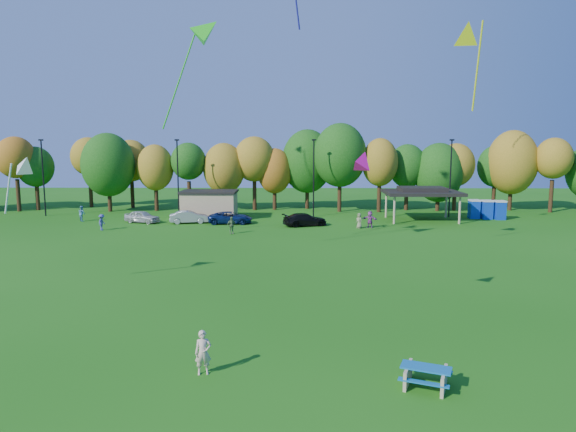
{
  "coord_description": "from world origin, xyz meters",
  "views": [
    {
      "loc": [
        -0.14,
        -20.27,
        8.53
      ],
      "look_at": [
        -0.52,
        6.0,
        4.83
      ],
      "focal_mm": 32.0,
      "sensor_mm": 36.0,
      "label": 1
    }
  ],
  "objects_px": {
    "porta_potties": "(487,209)",
    "car_b": "(189,217)",
    "picnic_table": "(426,375)",
    "car_d": "(305,220)",
    "kite_flyer": "(203,353)",
    "car_c": "(230,218)",
    "car_a": "(142,217)"
  },
  "relations": [
    {
      "from": "porta_potties",
      "to": "kite_flyer",
      "type": "xyz_separation_m",
      "value": [
        -25.38,
        -40.44,
        -0.26
      ]
    },
    {
      "from": "car_b",
      "to": "car_c",
      "type": "height_order",
      "value": "car_b"
    },
    {
      "from": "porta_potties",
      "to": "car_c",
      "type": "height_order",
      "value": "porta_potties"
    },
    {
      "from": "kite_flyer",
      "to": "car_c",
      "type": "xyz_separation_m",
      "value": [
        -3.59,
        36.5,
        -0.18
      ]
    },
    {
      "from": "car_b",
      "to": "car_a",
      "type": "bearing_deg",
      "value": 76.1
    },
    {
      "from": "porta_potties",
      "to": "car_b",
      "type": "height_order",
      "value": "porta_potties"
    },
    {
      "from": "porta_potties",
      "to": "car_b",
      "type": "relative_size",
      "value": 0.9
    },
    {
      "from": "car_b",
      "to": "kite_flyer",
      "type": "bearing_deg",
      "value": -178.56
    },
    {
      "from": "car_a",
      "to": "car_b",
      "type": "height_order",
      "value": "car_b"
    },
    {
      "from": "picnic_table",
      "to": "car_d",
      "type": "relative_size",
      "value": 0.46
    },
    {
      "from": "car_c",
      "to": "car_d",
      "type": "relative_size",
      "value": 1.02
    },
    {
      "from": "kite_flyer",
      "to": "car_b",
      "type": "height_order",
      "value": "kite_flyer"
    },
    {
      "from": "picnic_table",
      "to": "car_d",
      "type": "xyz_separation_m",
      "value": [
        -3.61,
        35.98,
        0.24
      ]
    },
    {
      "from": "porta_potties",
      "to": "car_c",
      "type": "distance_m",
      "value": 29.24
    },
    {
      "from": "car_b",
      "to": "car_c",
      "type": "distance_m",
      "value": 4.51
    },
    {
      "from": "picnic_table",
      "to": "porta_potties",
      "type": "bearing_deg",
      "value": 88.65
    },
    {
      "from": "kite_flyer",
      "to": "car_c",
      "type": "relative_size",
      "value": 0.36
    },
    {
      "from": "kite_flyer",
      "to": "car_d",
      "type": "distance_m",
      "value": 35.35
    },
    {
      "from": "kite_flyer",
      "to": "car_a",
      "type": "distance_m",
      "value": 39.32
    },
    {
      "from": "car_a",
      "to": "car_c",
      "type": "xyz_separation_m",
      "value": [
        9.72,
        -0.51,
        -0.01
      ]
    },
    {
      "from": "porta_potties",
      "to": "car_d",
      "type": "bearing_deg",
      "value": -165.62
    },
    {
      "from": "picnic_table",
      "to": "car_c",
      "type": "height_order",
      "value": "car_c"
    },
    {
      "from": "car_a",
      "to": "picnic_table",
      "type": "bearing_deg",
      "value": -130.82
    },
    {
      "from": "car_b",
      "to": "picnic_table",
      "type": "bearing_deg",
      "value": -167.78
    },
    {
      "from": "kite_flyer",
      "to": "car_d",
      "type": "xyz_separation_m",
      "value": [
        4.43,
        35.07,
        -0.17
      ]
    },
    {
      "from": "porta_potties",
      "to": "car_a",
      "type": "height_order",
      "value": "porta_potties"
    },
    {
      "from": "porta_potties",
      "to": "car_d",
      "type": "height_order",
      "value": "porta_potties"
    },
    {
      "from": "picnic_table",
      "to": "car_a",
      "type": "relative_size",
      "value": 0.54
    },
    {
      "from": "car_a",
      "to": "car_c",
      "type": "relative_size",
      "value": 0.83
    },
    {
      "from": "picnic_table",
      "to": "car_b",
      "type": "distance_m",
      "value": 40.96
    },
    {
      "from": "kite_flyer",
      "to": "picnic_table",
      "type": "bearing_deg",
      "value": -19.49
    },
    {
      "from": "kite_flyer",
      "to": "car_a",
      "type": "height_order",
      "value": "kite_flyer"
    }
  ]
}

